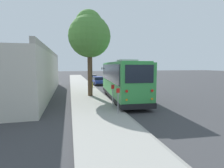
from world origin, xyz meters
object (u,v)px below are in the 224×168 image
sign_post_near (118,101)px  sign_post_far (113,96)px  fire_hydrant (92,84)px  shuttle_bus (122,78)px  parked_sedan_gray (93,78)px  street_tree (89,34)px  parked_sedan_blue (97,81)px

sign_post_near → sign_post_far: size_ratio=0.96×
sign_post_near → fire_hydrant: bearing=-0.5°
sign_post_near → shuttle_bus: bearing=-19.7°
fire_hydrant → sign_post_near: bearing=179.5°
parked_sedan_gray → sign_post_near: bearing=179.0°
sign_post_far → street_tree: bearing=9.1°
shuttle_bus → parked_sedan_blue: (13.12, 0.25, -1.36)m
street_tree → fire_hydrant: (6.54, -1.05, -5.67)m
parked_sedan_blue → sign_post_far: sign_post_far is taller
parked_sedan_blue → fire_hydrant: 4.82m
street_tree → parked_sedan_blue: bearing=-12.7°
sign_post_near → fire_hydrant: size_ratio=1.98×
parked_sedan_gray → fire_hydrant: parked_sedan_gray is taller
shuttle_bus → fire_hydrant: size_ratio=12.62×
sign_post_far → fire_hydrant: 12.31m
parked_sedan_gray → sign_post_near: sign_post_near is taller
sign_post_near → sign_post_far: sign_post_far is taller
parked_sedan_blue → sign_post_far: size_ratio=2.82×
parked_sedan_blue → sign_post_far: bearing=170.8°
sign_post_near → sign_post_far: bearing=0.0°
shuttle_bus → parked_sedan_gray: 19.32m
street_tree → fire_hydrant: size_ratio=10.48×
sign_post_near → street_tree: bearing=7.4°
shuttle_bus → sign_post_far: bearing=158.0°
shuttle_bus → parked_sedan_gray: bearing=4.7°
shuttle_bus → parked_sedan_blue: bearing=5.1°
parked_sedan_gray → street_tree: street_tree is taller
street_tree → sign_post_near: street_tree is taller
shuttle_bus → parked_sedan_gray: (19.27, 0.26, -1.38)m
parked_sedan_gray → sign_post_near: (-24.40, 1.57, 0.39)m
fire_hydrant → street_tree: bearing=170.9°
street_tree → fire_hydrant: 8.72m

